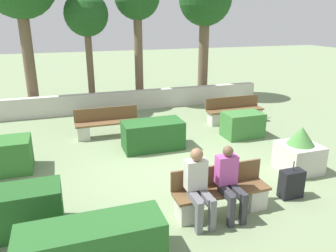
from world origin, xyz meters
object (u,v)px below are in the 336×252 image
Objects in this scene: bench_front at (221,195)px; tree_rightmost at (205,2)px; bench_left_side at (235,112)px; person_seated_woman at (229,179)px; bench_right_side at (108,126)px; person_seated_man at (198,183)px; planter_corner_left at (299,152)px; tree_center_left at (86,17)px; suitcase at (291,184)px; tree_center_right at (137,1)px.

tree_rightmost reaches higher than bench_front.
person_seated_woman reaches higher than bench_left_side.
bench_right_side is at bearing -141.72° from tree_rightmost.
planter_corner_left is at bearing 19.94° from person_seated_man.
tree_center_left reaches higher than bench_right_side.
suitcase is at bearing 4.28° from person_seated_man.
planter_corner_left is at bearing -74.82° from tree_center_right.
person_seated_man is 0.25× the size of tree_rightmost.
bench_front is 10.12m from tree_rightmost.
bench_front is 5.75m from bench_left_side.
bench_left_side is 5.07m from suitcase.
bench_front is at bearing -158.97° from planter_corner_left.
suitcase is at bearing 0.80° from bench_front.
person_seated_man is 1.03× the size of person_seated_woman.
person_seated_man is at bearing -114.64° from tree_rightmost.
tree_rightmost reaches higher than bench_right_side.
tree_center_left is 2.05m from tree_center_right.
bench_front is 0.69m from person_seated_man.
tree_center_left is at bearing 99.69° from bench_front.
tree_center_left reaches higher than person_seated_woman.
person_seated_woman is 0.26× the size of tree_center_right.
person_seated_man is 2.19m from suitcase.
bench_right_side is 1.77× the size of planter_corner_left.
bench_left_side is at bearing -38.68° from tree_center_left.
planter_corner_left is 0.20× the size of tree_rightmost.
person_seated_man is at bearing -96.99° from tree_center_right.
suitcase is at bearing -70.19° from tree_center_left.
bench_front and bench_left_side have the same top height.
person_seated_man is at bearing -165.51° from bench_front.
bench_right_side reaches higher than suitcase.
tree_rightmost is at bearing 2.68° from tree_center_left.
tree_rightmost is (0.49, 3.82, 3.77)m from bench_left_side.
tree_center_right is at bearing -175.57° from tree_rightmost.
person_seated_man is 0.26× the size of tree_center_right.
person_seated_woman is 1.69× the size of suitcase.
bench_front is 0.36× the size of tree_center_right.
tree_rightmost is (4.91, 3.87, 3.77)m from bench_right_side.
tree_rightmost is (0.97, 7.72, 3.64)m from planter_corner_left.
bench_left_side is (3.04, 4.88, 0.01)m from bench_front.
tree_center_right is (0.52, 8.47, 3.76)m from bench_front.
tree_center_right is (1.06, 8.61, 3.34)m from person_seated_man.
bench_right_side is at bearing -117.63° from tree_center_right.
bench_right_side is 0.44× the size of tree_center_left.
bench_left_side is at bearing 82.94° from planter_corner_left.
planter_corner_left is 0.25× the size of tree_center_left.
planter_corner_left is 8.59m from tree_rightmost.
planter_corner_left reaches higher than bench_front.
bench_front reaches higher than suitcase.
person_seated_man is 1.24× the size of planter_corner_left.
tree_center_left is 0.86× the size of tree_center_right.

